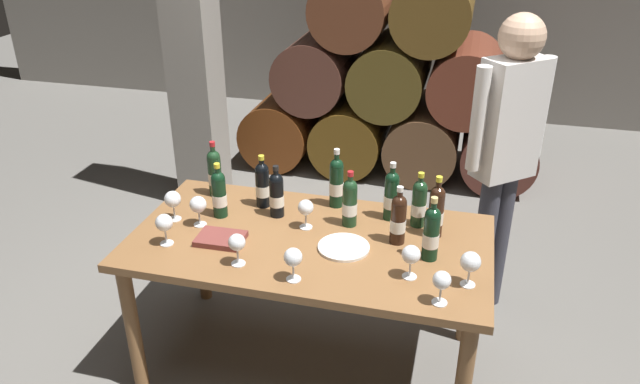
% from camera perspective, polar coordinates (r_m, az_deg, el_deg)
% --- Properties ---
extents(ground_plane, '(14.00, 14.00, 0.00)m').
position_cam_1_polar(ground_plane, '(3.34, -0.89, -15.59)').
color(ground_plane, '#66635E').
extents(barrel_stack, '(2.49, 0.90, 1.69)m').
position_cam_1_polar(barrel_stack, '(5.25, 6.63, 9.73)').
color(barrel_stack, brown).
rests_on(barrel_stack, ground_plane).
extents(stone_pillar, '(0.32, 0.32, 2.60)m').
position_cam_1_polar(stone_pillar, '(4.54, -11.95, 14.14)').
color(stone_pillar, gray).
rests_on(stone_pillar, ground_plane).
extents(dining_table, '(1.70, 0.90, 0.76)m').
position_cam_1_polar(dining_table, '(2.93, -0.98, -5.92)').
color(dining_table, brown).
rests_on(dining_table, ground_plane).
extents(wine_bottle_0, '(0.07, 0.07, 0.27)m').
position_cam_1_polar(wine_bottle_0, '(3.03, -4.10, -0.21)').
color(wine_bottle_0, black).
rests_on(wine_bottle_0, dining_table).
extents(wine_bottle_1, '(0.07, 0.07, 0.28)m').
position_cam_1_polar(wine_bottle_1, '(2.98, 9.29, -1.00)').
color(wine_bottle_1, '#19381E').
rests_on(wine_bottle_1, dining_table).
extents(wine_bottle_2, '(0.07, 0.07, 0.28)m').
position_cam_1_polar(wine_bottle_2, '(3.13, -5.43, 0.73)').
color(wine_bottle_2, black).
rests_on(wine_bottle_2, dining_table).
extents(wine_bottle_3, '(0.07, 0.07, 0.31)m').
position_cam_1_polar(wine_bottle_3, '(2.90, 10.86, -1.74)').
color(wine_bottle_3, black).
rests_on(wine_bottle_3, dining_table).
extents(wine_bottle_4, '(0.07, 0.07, 0.31)m').
position_cam_1_polar(wine_bottle_4, '(2.72, 10.41, -3.79)').
color(wine_bottle_4, black).
rests_on(wine_bottle_4, dining_table).
extents(wine_bottle_5, '(0.07, 0.07, 0.31)m').
position_cam_1_polar(wine_bottle_5, '(3.28, -9.87, 1.84)').
color(wine_bottle_5, '#19381E').
rests_on(wine_bottle_5, dining_table).
extents(wine_bottle_6, '(0.07, 0.07, 0.29)m').
position_cam_1_polar(wine_bottle_6, '(2.94, 2.82, -0.95)').
color(wine_bottle_6, '#19381E').
rests_on(wine_bottle_6, dining_table).
extents(wine_bottle_7, '(0.07, 0.07, 0.32)m').
position_cam_1_polar(wine_bottle_7, '(3.11, 1.55, 0.96)').
color(wine_bottle_7, black).
rests_on(wine_bottle_7, dining_table).
extents(wine_bottle_8, '(0.07, 0.07, 0.31)m').
position_cam_1_polar(wine_bottle_8, '(3.01, 6.72, -0.27)').
color(wine_bottle_8, black).
rests_on(wine_bottle_8, dining_table).
extents(wine_bottle_9, '(0.07, 0.07, 0.29)m').
position_cam_1_polar(wine_bottle_9, '(2.82, 7.37, -2.49)').
color(wine_bottle_9, black).
rests_on(wine_bottle_9, dining_table).
extents(wine_bottle_10, '(0.07, 0.07, 0.29)m').
position_cam_1_polar(wine_bottle_10, '(3.06, -9.46, -0.14)').
color(wine_bottle_10, black).
rests_on(wine_bottle_10, dining_table).
extents(wine_glass_0, '(0.08, 0.08, 0.15)m').
position_cam_1_polar(wine_glass_0, '(2.92, -1.35, -1.55)').
color(wine_glass_0, white).
rests_on(wine_glass_0, dining_table).
extents(wine_glass_1, '(0.08, 0.08, 0.16)m').
position_cam_1_polar(wine_glass_1, '(3.08, -13.67, -0.73)').
color(wine_glass_1, white).
rests_on(wine_glass_1, dining_table).
extents(wine_glass_2, '(0.09, 0.09, 0.16)m').
position_cam_1_polar(wine_glass_2, '(2.59, 13.96, -6.45)').
color(wine_glass_2, white).
rests_on(wine_glass_2, dining_table).
extents(wine_glass_3, '(0.07, 0.07, 0.15)m').
position_cam_1_polar(wine_glass_3, '(2.46, 11.36, -8.23)').
color(wine_glass_3, white).
rests_on(wine_glass_3, dining_table).
extents(wine_glass_4, '(0.08, 0.08, 0.15)m').
position_cam_1_polar(wine_glass_4, '(2.55, -2.55, -6.22)').
color(wine_glass_4, white).
rests_on(wine_glass_4, dining_table).
extents(wine_glass_5, '(0.08, 0.08, 0.15)m').
position_cam_1_polar(wine_glass_5, '(2.67, -7.81, -4.80)').
color(wine_glass_5, white).
rests_on(wine_glass_5, dining_table).
extents(wine_glass_6, '(0.08, 0.08, 0.16)m').
position_cam_1_polar(wine_glass_6, '(3.00, -11.38, -1.23)').
color(wine_glass_6, white).
rests_on(wine_glass_6, dining_table).
extents(wine_glass_7, '(0.08, 0.08, 0.15)m').
position_cam_1_polar(wine_glass_7, '(2.88, -14.43, -2.88)').
color(wine_glass_7, white).
rests_on(wine_glass_7, dining_table).
extents(wine_glass_8, '(0.08, 0.08, 0.15)m').
position_cam_1_polar(wine_glass_8, '(2.59, 8.55, -5.91)').
color(wine_glass_8, white).
rests_on(wine_glass_8, dining_table).
extents(tasting_notebook, '(0.22, 0.17, 0.03)m').
position_cam_1_polar(tasting_notebook, '(2.90, -9.31, -4.35)').
color(tasting_notebook, brown).
rests_on(tasting_notebook, dining_table).
extents(serving_plate, '(0.24, 0.24, 0.01)m').
position_cam_1_polar(serving_plate, '(2.81, 2.24, -5.21)').
color(serving_plate, white).
rests_on(serving_plate, dining_table).
extents(sommelier_presenting, '(0.39, 0.35, 1.72)m').
position_cam_1_polar(sommelier_presenting, '(3.36, 17.09, 4.47)').
color(sommelier_presenting, '#383842').
rests_on(sommelier_presenting, ground_plane).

